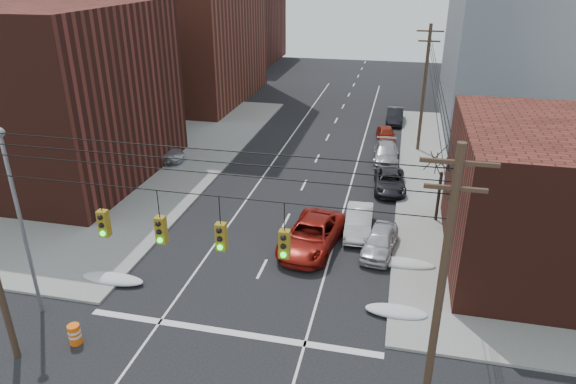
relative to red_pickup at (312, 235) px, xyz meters
The scene contains 23 objects.
sidewalk_nw 31.68m from the red_pickup, 157.53° to the left, with size 40.00×40.00×0.15m, color gray.
building_brick_near 25.91m from the red_pickup, 163.69° to the left, with size 20.00×16.00×13.00m, color #451C14.
building_brick_far 65.72m from the red_pickup, 115.56° to the left, with size 22.00×18.00×12.00m, color #451C14.
utility_pole_right 14.31m from the red_pickup, 62.35° to the right, with size 2.20×0.28×11.00m.
utility_pole_far 20.69m from the red_pickup, 71.93° to the left, with size 2.20×0.28×11.00m.
traffic_signals 13.67m from the red_pickup, 100.31° to the right, with size 17.00×0.42×2.02m.
street_light 15.48m from the red_pickup, 142.90° to the right, with size 0.44×0.44×9.32m.
bare_tree 9.04m from the red_pickup, 34.88° to the left, with size 2.09×2.20×4.93m.
snow_nw 11.34m from the red_pickup, 148.61° to the right, with size 3.50×1.08×0.42m, color silver.
snow_ne 7.48m from the red_pickup, 46.43° to the right, with size 3.00×1.08×0.42m, color silver.
snow_east_far 5.25m from the red_pickup, ahead, with size 4.00×1.08×0.42m, color silver.
red_pickup is the anchor object (origin of this frame).
parked_car_a 3.99m from the red_pickup, ahead, with size 1.74×4.33×1.47m, color silver.
parked_car_b 3.59m from the red_pickup, 45.04° to the left, with size 1.61×4.61×1.52m, color silver.
parked_car_c 10.50m from the red_pickup, 66.81° to the left, with size 2.24×4.85×1.35m, color black.
parked_car_d 16.09m from the red_pickup, 77.23° to the left, with size 2.08×5.11×1.48m, color #A5A4A9.
parked_car_e 21.32m from the red_pickup, 81.18° to the left, with size 1.66×4.12×1.40m, color maroon.
parked_car_f 27.82m from the red_pickup, 81.99° to the left, with size 1.65×4.74×1.56m, color black.
lot_car_a 19.24m from the red_pickup, 161.43° to the left, with size 1.34×3.85×1.27m, color white.
lot_car_b 18.85m from the red_pickup, 144.65° to the left, with size 2.28×4.95×1.38m, color #B5B5BA.
lot_car_c 23.12m from the red_pickup, 151.43° to the left, with size 2.21×5.44×1.58m, color black.
lot_car_d 22.88m from the red_pickup, 156.72° to the left, with size 1.68×4.18×1.43m, color silver.
construction_barrel 13.76m from the red_pickup, 129.61° to the right, with size 0.72×0.72×0.97m.
Camera 1 is at (6.76, -11.33, 15.59)m, focal length 32.00 mm.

